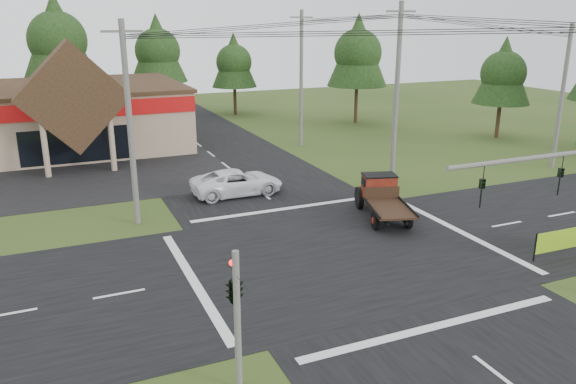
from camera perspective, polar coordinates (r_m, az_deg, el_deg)
ground at (r=26.35m, az=5.42°, el=-6.33°), size 120.00×120.00×0.00m
road_ns at (r=26.34m, az=5.42°, el=-6.31°), size 12.00×120.00×0.02m
road_ew at (r=26.34m, az=5.42°, el=-6.31°), size 120.00×12.00×0.02m
parking_apron at (r=41.50m, az=-25.57°, el=0.86°), size 28.00×14.00×0.02m
traffic_signal_corner at (r=16.02m, az=-5.49°, el=-8.63°), size 0.53×2.48×4.40m
utility_pole_nw at (r=29.78m, az=-15.78°, el=6.70°), size 2.00×0.30×10.50m
utility_pole_ne at (r=35.49m, az=10.95°, el=9.45°), size 2.00×0.30×11.50m
utility_pole_far at (r=44.90m, az=26.07°, el=8.77°), size 2.00×0.30×10.20m
utility_pole_n at (r=47.66m, az=1.35°, el=11.48°), size 2.00×0.30×11.20m
tree_row_c at (r=62.15m, az=-22.41°, el=14.33°), size 7.28×7.28×13.13m
tree_row_d at (r=64.27m, az=-13.13°, el=13.99°), size 6.16×6.16×11.11m
tree_row_e at (r=64.38m, az=-5.52°, el=13.15°), size 5.04×5.04×9.09m
tree_side_ne at (r=59.23m, az=7.11°, el=14.06°), size 6.16×6.16×11.11m
tree_side_e_near at (r=54.56m, az=21.05°, el=11.40°), size 5.04×5.04×9.09m
antique_flatbed_truck at (r=30.88m, az=9.73°, el=-0.70°), size 3.52×5.76×2.26m
roadside_banner at (r=28.92m, az=26.52°, el=-4.51°), size 4.00×0.18×1.36m
white_pickup at (r=34.91m, az=-5.21°, el=1.00°), size 5.71×2.69×1.58m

